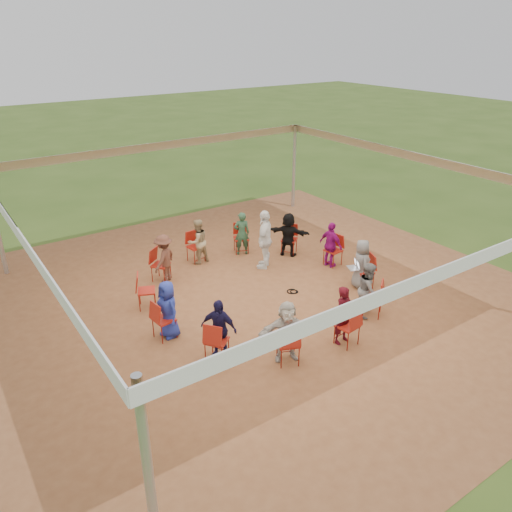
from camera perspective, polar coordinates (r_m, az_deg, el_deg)
ground at (r=12.58m, az=0.45°, el=-4.63°), size 80.00×80.00×0.00m
dirt_patch at (r=12.57m, az=0.45°, el=-4.61°), size 13.00×13.00×0.00m
tent at (r=11.60m, az=0.48°, el=5.64°), size 10.33×10.33×3.00m
chair_0 at (r=13.15m, az=12.32°, el=-1.66°), size 0.57×0.56×0.90m
chair_1 at (r=14.17m, az=8.81°, el=0.62°), size 0.49×0.47×0.90m
chair_2 at (r=14.76m, az=3.82°, el=1.88°), size 0.60×0.60×0.90m
chair_3 at (r=14.82m, az=-1.71°, el=2.02°), size 0.56×0.57×0.90m
chair_4 at (r=14.34m, az=-6.91°, el=1.03°), size 0.47×0.49×0.90m
chair_5 at (r=13.39m, az=-10.83°, el=-1.01°), size 0.60×0.60×0.90m
chair_6 at (r=12.17m, az=-12.41°, el=-3.92°), size 0.57×0.56×0.90m
chair_7 at (r=10.96m, az=-10.47°, el=-7.16°), size 0.49×0.47×0.90m
chair_8 at (r=10.15m, az=-4.52°, el=-9.63°), size 0.60×0.60×0.90m
chair_9 at (r=10.06m, az=3.69°, el=-9.93°), size 0.56×0.57×0.90m
chair_10 at (r=10.74m, az=10.39°, el=-7.87°), size 0.47×0.49×0.90m
chair_11 at (r=11.90m, az=13.22°, el=-4.70°), size 0.60×0.60×0.90m
person_seated_0 at (r=13.01m, az=11.92°, el=-0.88°), size 0.58×0.73×1.31m
person_seated_1 at (r=14.00m, az=8.55°, el=1.27°), size 0.48×0.81×1.31m
person_seated_2 at (r=14.58m, az=3.72°, el=2.47°), size 1.09×1.24×1.31m
person_seated_3 at (r=14.63m, az=-1.65°, el=2.60°), size 0.56×0.48×1.31m
person_seated_4 at (r=14.16m, az=-6.67°, el=1.66°), size 0.67×0.44×1.31m
person_seated_5 at (r=13.25m, az=-10.45°, el=-0.27°), size 0.93×0.84×1.31m
person_seated_6 at (r=10.90m, az=-10.02°, el=-6.02°), size 0.43×0.68×1.31m
person_seated_7 at (r=10.12m, az=-4.29°, el=-8.29°), size 0.77×0.85×1.31m
person_seated_8 at (r=10.04m, az=3.55°, el=-8.57°), size 1.29×0.89×1.31m
person_seated_9 at (r=10.69m, az=9.98°, el=-6.68°), size 0.51×0.37×1.31m
person_seated_10 at (r=11.81m, az=12.74°, el=-3.73°), size 0.73×0.67×1.31m
standing_person at (r=13.74m, az=1.04°, el=1.93°), size 1.07×1.03×1.68m
cable_coil at (r=12.79m, az=4.23°, el=-4.06°), size 0.29×0.29×0.03m
laptop at (r=12.97m, az=11.25°, el=-1.10°), size 0.37×0.40×0.23m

